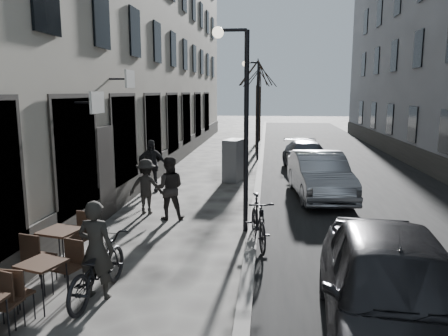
% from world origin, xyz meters
% --- Properties ---
extents(road, '(7.30, 60.00, 0.00)m').
position_xyz_m(road, '(3.85, 16.00, 0.00)').
color(road, black).
rests_on(road, ground).
extents(kerb, '(0.25, 60.00, 0.12)m').
position_xyz_m(kerb, '(0.20, 16.00, 0.06)').
color(kerb, slate).
rests_on(kerb, ground).
extents(streetlamp_near, '(0.90, 0.28, 5.09)m').
position_xyz_m(streetlamp_near, '(-0.17, 6.00, 3.16)').
color(streetlamp_near, black).
rests_on(streetlamp_near, ground).
extents(streetlamp_far, '(0.90, 0.28, 5.09)m').
position_xyz_m(streetlamp_far, '(-0.17, 18.00, 3.16)').
color(streetlamp_far, black).
rests_on(streetlamp_far, ground).
extents(tree_near, '(2.40, 2.40, 5.70)m').
position_xyz_m(tree_near, '(-0.10, 21.00, 4.66)').
color(tree_near, black).
rests_on(tree_near, ground).
extents(tree_far, '(2.40, 2.40, 5.70)m').
position_xyz_m(tree_far, '(-0.10, 27.00, 4.66)').
color(tree_far, black).
rests_on(tree_far, ground).
extents(bistro_set_b, '(0.88, 1.61, 0.92)m').
position_xyz_m(bistro_set_b, '(-3.14, 1.65, 0.47)').
color(bistro_set_b, black).
rests_on(bistro_set_b, ground).
extents(bistro_set_c, '(0.85, 1.76, 1.00)m').
position_xyz_m(bistro_set_c, '(-3.53, 3.11, 0.52)').
color(bistro_set_c, black).
rests_on(bistro_set_c, ground).
extents(utility_cabinet, '(0.89, 1.24, 1.67)m').
position_xyz_m(utility_cabinet, '(-0.80, 12.42, 0.84)').
color(utility_cabinet, slate).
rests_on(utility_cabinet, ground).
extents(bicycle, '(0.88, 2.08, 1.06)m').
position_xyz_m(bicycle, '(-2.37, 2.07, 0.53)').
color(bicycle, black).
rests_on(bicycle, ground).
extents(cyclist_rider, '(0.67, 0.47, 1.74)m').
position_xyz_m(cyclist_rider, '(-2.37, 2.07, 0.87)').
color(cyclist_rider, black).
rests_on(cyclist_rider, ground).
extents(pedestrian_near, '(0.94, 0.78, 1.77)m').
position_xyz_m(pedestrian_near, '(-2.19, 6.89, 0.89)').
color(pedestrian_near, '#272422').
rests_on(pedestrian_near, ground).
extents(pedestrian_mid, '(1.05, 0.62, 1.61)m').
position_xyz_m(pedestrian_mid, '(-2.97, 7.35, 0.81)').
color(pedestrian_mid, black).
rests_on(pedestrian_mid, ground).
extents(pedestrian_far, '(1.17, 0.70, 1.87)m').
position_xyz_m(pedestrian_far, '(-3.60, 10.20, 0.93)').
color(pedestrian_far, black).
rests_on(pedestrian_far, ground).
extents(car_near, '(2.45, 5.08, 1.67)m').
position_xyz_m(car_near, '(2.30, 1.00, 0.84)').
color(car_near, black).
rests_on(car_near, ground).
extents(car_mid, '(1.99, 4.74, 1.52)m').
position_xyz_m(car_mid, '(2.30, 9.90, 0.76)').
color(car_mid, gray).
rests_on(car_mid, ground).
extents(car_far, '(2.24, 4.66, 1.31)m').
position_xyz_m(car_far, '(2.30, 14.97, 0.65)').
color(car_far, '#3B3F46').
rests_on(car_far, ground).
extents(moped, '(0.90, 2.03, 1.18)m').
position_xyz_m(moped, '(0.35, 4.94, 0.59)').
color(moped, black).
rests_on(moped, ground).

